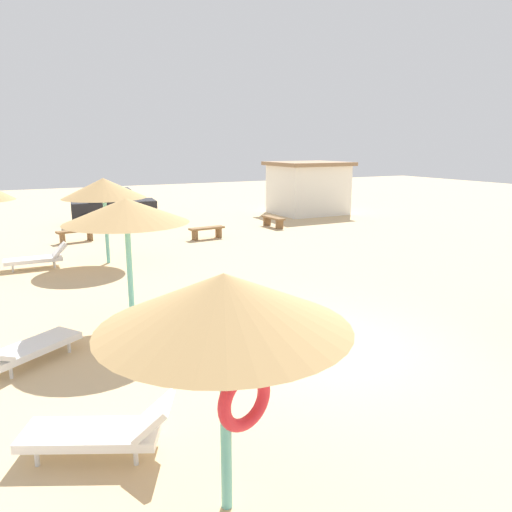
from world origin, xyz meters
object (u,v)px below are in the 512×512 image
object	(u,v)px
parasol_0	(126,211)
parked_car	(113,207)
lounger_2	(102,431)
beach_cabana	(308,187)
lounger_1	(38,258)
bench_0	(273,220)
parasol_2	(224,304)
bench_1	(207,231)
bench_2	(76,233)
lounger_0	(26,349)
parasol_1	(104,188)

from	to	relation	value
parasol_0	parked_car	size ratio (longest dim) A/B	0.66
lounger_2	beach_cabana	world-z (taller)	beach_cabana
lounger_1	bench_0	size ratio (longest dim) A/B	1.24
parasol_2	bench_0	xyz separation A→B (m)	(9.37, 15.81, -1.96)
bench_1	lounger_1	bearing A→B (deg)	-161.80
parasol_0	bench_2	distance (m)	10.59
parked_car	beach_cabana	size ratio (longest dim) A/B	1.03
parked_car	beach_cabana	bearing A→B (deg)	-7.49
bench_2	lounger_2	bearing A→B (deg)	-96.17
lounger_1	bench_0	bearing A→B (deg)	18.35
bench_0	bench_1	size ratio (longest dim) A/B	0.99
lounger_2	bench_0	size ratio (longest dim) A/B	1.29
parked_car	bench_2	bearing A→B (deg)	-118.83
bench_0	parked_car	size ratio (longest dim) A/B	0.37
lounger_2	bench_1	bearing A→B (deg)	63.28
parasol_0	lounger_2	xyz separation A→B (m)	(-1.40, -4.35, -2.17)
parasol_2	beach_cabana	size ratio (longest dim) A/B	0.64
lounger_2	bench_0	world-z (taller)	lounger_2
bench_2	parked_car	xyz separation A→B (m)	(2.32, 4.22, 0.48)
lounger_1	bench_1	xyz separation A→B (m)	(6.59, 2.17, 0.03)
lounger_1	parked_car	size ratio (longest dim) A/B	0.45
parasol_0	bench_1	world-z (taller)	parasol_0
bench_2	lounger_0	bearing A→B (deg)	-101.48
parasol_1	bench_0	world-z (taller)	parasol_1
lounger_2	bench_1	world-z (taller)	lounger_2
parasol_1	parked_car	xyz separation A→B (m)	(1.87, 8.46, -1.64)
parasol_0	parasol_2	world-z (taller)	parasol_0
parasol_0	lounger_0	size ratio (longest dim) A/B	1.42
parasol_2	parked_car	world-z (taller)	parasol_2
parasol_1	beach_cabana	world-z (taller)	beach_cabana
parasol_0	parasol_2	xyz separation A→B (m)	(-0.37, -5.91, -0.19)
lounger_0	beach_cabana	bearing A→B (deg)	43.22
parasol_0	lounger_0	xyz separation A→B (m)	(-2.14, -1.10, -2.18)
lounger_1	lounger_0	bearing A→B (deg)	-95.08
bench_2	beach_cabana	bearing A→B (deg)	12.38
parasol_0	beach_cabana	xyz separation A→B (m)	(13.07, 13.20, -1.02)
parasol_1	bench_0	size ratio (longest dim) A/B	1.83
bench_2	beach_cabana	size ratio (longest dim) A/B	0.38
lounger_0	beach_cabana	xyz separation A→B (m)	(15.21, 14.30, 1.16)
lounger_1	bench_2	world-z (taller)	lounger_1
parasol_0	bench_0	distance (m)	13.55
parasol_2	bench_1	distance (m)	15.63
parasol_0	beach_cabana	distance (m)	18.60
lounger_1	bench_1	size ratio (longest dim) A/B	1.23
parasol_2	parked_car	size ratio (longest dim) A/B	0.63
parasol_2	bench_2	world-z (taller)	parasol_2
parasol_1	lounger_2	world-z (taller)	parasol_1
bench_2	bench_1	bearing A→B (deg)	-19.78
lounger_2	parked_car	distance (m)	19.34
lounger_1	beach_cabana	bearing A→B (deg)	24.95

